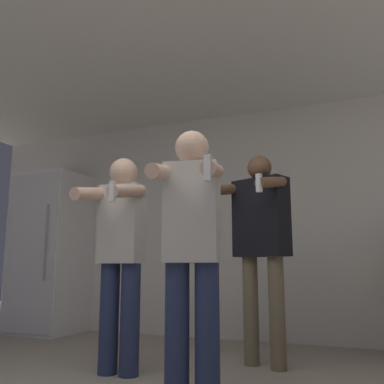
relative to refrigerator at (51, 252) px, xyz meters
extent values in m
cube|color=silver|center=(2.38, 0.39, 0.31)|extent=(7.00, 0.06, 2.55)
cube|color=silver|center=(2.38, -1.18, 1.61)|extent=(7.00, 3.59, 0.05)
cube|color=white|center=(0.00, 0.01, 0.00)|extent=(0.76, 0.70, 1.93)
cube|color=silver|center=(0.00, -0.35, 0.00)|extent=(0.73, 0.01, 1.85)
cylinder|color=#99999E|center=(0.24, -0.37, 0.10)|extent=(0.02, 0.02, 0.87)
cylinder|color=navy|center=(2.60, -1.94, -0.57)|extent=(0.14, 0.14, 0.79)
cylinder|color=navy|center=(2.77, -1.91, -0.57)|extent=(0.14, 0.14, 0.79)
cube|color=beige|center=(2.68, -1.93, 0.13)|extent=(0.35, 0.26, 0.60)
sphere|color=beige|center=(2.68, -1.93, 0.53)|extent=(0.21, 0.21, 0.21)
cylinder|color=beige|center=(2.56, -2.12, 0.35)|extent=(0.15, 0.36, 0.14)
cylinder|color=beige|center=(2.86, -2.06, 0.35)|extent=(0.15, 0.36, 0.14)
cube|color=white|center=(2.89, -2.23, 0.32)|extent=(0.04, 0.04, 0.14)
cylinder|color=navy|center=(1.82, -1.45, -0.57)|extent=(0.14, 0.14, 0.80)
cylinder|color=navy|center=(1.99, -1.45, -0.57)|extent=(0.14, 0.14, 0.80)
cube|color=beige|center=(1.91, -1.45, 0.13)|extent=(0.33, 0.21, 0.60)
sphere|color=beige|center=(1.91, -1.45, 0.54)|extent=(0.22, 0.22, 0.22)
cylinder|color=beige|center=(1.76, -1.65, 0.35)|extent=(0.10, 0.42, 0.16)
cylinder|color=beige|center=(2.06, -1.65, 0.35)|extent=(0.10, 0.42, 0.16)
cube|color=white|center=(2.07, -1.85, 0.31)|extent=(0.04, 0.04, 0.14)
cylinder|color=#75664C|center=(2.73, -0.76, -0.54)|extent=(0.12, 0.12, 0.86)
cylinder|color=#75664C|center=(2.96, -0.85, -0.54)|extent=(0.12, 0.12, 0.86)
cube|color=black|center=(2.84, -0.81, 0.21)|extent=(0.50, 0.36, 0.64)
sphere|color=brown|center=(2.84, -0.81, 0.64)|extent=(0.20, 0.20, 0.20)
cylinder|color=brown|center=(2.58, -0.87, 0.46)|extent=(0.20, 0.34, 0.14)
cylinder|color=brown|center=(2.98, -1.04, 0.46)|extent=(0.20, 0.34, 0.14)
cube|color=white|center=(2.92, -1.18, 0.43)|extent=(0.05, 0.05, 0.14)
camera|label=1|loc=(3.65, -4.28, -0.21)|focal=40.00mm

